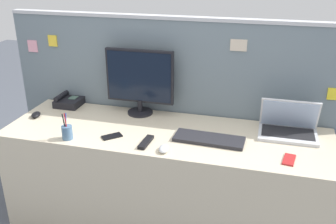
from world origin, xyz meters
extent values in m
plane|color=#4C515B|center=(0.00, 0.00, 0.00)|extent=(10.00, 10.00, 0.00)
cube|color=beige|center=(0.00, 0.00, 0.35)|extent=(2.12, 0.67, 0.71)
cube|color=slate|center=(0.00, 0.37, 0.68)|extent=(2.54, 0.06, 1.37)
cube|color=#B7BAC1|center=(0.00, 0.37, 1.38)|extent=(2.54, 0.07, 0.02)
cube|color=yellow|center=(1.03, 0.34, 0.95)|extent=(0.08, 0.01, 0.08)
cube|color=pink|center=(-1.14, 0.34, 1.13)|extent=(0.08, 0.01, 0.09)
cube|color=beige|center=(0.40, 0.34, 1.23)|extent=(0.11, 0.01, 0.08)
cube|color=yellow|center=(-0.96, 0.34, 1.18)|extent=(0.07, 0.01, 0.08)
cylinder|color=black|center=(-0.26, 0.25, 0.72)|extent=(0.18, 0.18, 0.02)
cylinder|color=black|center=(-0.26, 0.25, 0.77)|extent=(0.04, 0.04, 0.09)
cube|color=black|center=(-0.26, 0.26, 0.99)|extent=(0.49, 0.03, 0.38)
cube|color=black|center=(-0.26, 0.25, 0.99)|extent=(0.46, 0.01, 0.35)
cube|color=silver|center=(0.76, 0.14, 0.72)|extent=(0.36, 0.24, 0.02)
cube|color=black|center=(0.76, 0.15, 0.73)|extent=(0.32, 0.17, 0.00)
cube|color=silver|center=(0.76, 0.22, 0.83)|extent=(0.36, 0.09, 0.21)
cube|color=#9EB2D1|center=(0.76, 0.21, 0.83)|extent=(0.34, 0.08, 0.19)
cube|color=black|center=(-0.83, 0.26, 0.74)|extent=(0.18, 0.19, 0.05)
cube|color=#4C6B5B|center=(-0.81, 0.28, 0.76)|extent=(0.05, 0.07, 0.01)
cylinder|color=black|center=(-0.90, 0.26, 0.78)|extent=(0.04, 0.17, 0.04)
cube|color=#232328|center=(0.29, -0.05, 0.72)|extent=(0.44, 0.18, 0.02)
ellipsoid|color=black|center=(-0.96, 0.00, 0.72)|extent=(0.09, 0.11, 0.03)
ellipsoid|color=silver|center=(0.06, -0.25, 0.72)|extent=(0.07, 0.11, 0.03)
cylinder|color=#4C7093|center=(-0.57, -0.25, 0.75)|extent=(0.07, 0.07, 0.09)
cylinder|color=blue|center=(-0.57, -0.25, 0.81)|extent=(0.01, 0.02, 0.14)
cylinder|color=black|center=(-0.58, -0.26, 0.81)|extent=(0.02, 0.01, 0.14)
cylinder|color=red|center=(-0.57, -0.26, 0.82)|extent=(0.01, 0.03, 0.15)
cube|color=#B22323|center=(0.76, -0.18, 0.71)|extent=(0.08, 0.14, 0.01)
cube|color=black|center=(-0.31, -0.16, 0.71)|extent=(0.13, 0.13, 0.01)
cube|color=black|center=(-0.08, -0.19, 0.72)|extent=(0.05, 0.17, 0.02)
camera|label=1|loc=(0.58, -2.14, 1.79)|focal=40.60mm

